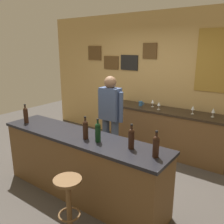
# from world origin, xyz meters

# --- Properties ---
(ground_plane) EXTENTS (10.00, 10.00, 0.00)m
(ground_plane) POSITION_xyz_m (0.00, 0.00, 0.00)
(ground_plane) COLOR #423D38
(back_wall) EXTENTS (6.00, 0.09, 2.80)m
(back_wall) POSITION_xyz_m (0.02, 2.03, 1.42)
(back_wall) COLOR tan
(back_wall) RESTS_ON ground_plane
(bar_counter) EXTENTS (2.63, 0.60, 0.92)m
(bar_counter) POSITION_xyz_m (0.00, -0.40, 0.46)
(bar_counter) COLOR brown
(bar_counter) RESTS_ON ground_plane
(side_counter) EXTENTS (2.41, 0.56, 0.90)m
(side_counter) POSITION_xyz_m (0.40, 1.65, 0.45)
(side_counter) COLOR brown
(side_counter) RESTS_ON ground_plane
(bartender) EXTENTS (0.52, 0.21, 1.62)m
(bartender) POSITION_xyz_m (-0.21, 0.60, 0.94)
(bartender) COLOR #384766
(bartender) RESTS_ON ground_plane
(bar_stool) EXTENTS (0.32, 0.32, 0.68)m
(bar_stool) POSITION_xyz_m (0.39, -1.02, 0.46)
(bar_stool) COLOR brown
(bar_stool) RESTS_ON ground_plane
(wine_bottle_a) EXTENTS (0.07, 0.07, 0.31)m
(wine_bottle_a) POSITION_xyz_m (-1.07, -0.50, 1.06)
(wine_bottle_a) COLOR black
(wine_bottle_a) RESTS_ON bar_counter
(wine_bottle_b) EXTENTS (0.07, 0.07, 0.31)m
(wine_bottle_b) POSITION_xyz_m (0.16, -0.45, 1.06)
(wine_bottle_b) COLOR black
(wine_bottle_b) RESTS_ON bar_counter
(wine_bottle_c) EXTENTS (0.07, 0.07, 0.31)m
(wine_bottle_c) POSITION_xyz_m (0.36, -0.43, 1.06)
(wine_bottle_c) COLOR black
(wine_bottle_c) RESTS_ON bar_counter
(wine_bottle_d) EXTENTS (0.07, 0.07, 0.31)m
(wine_bottle_d) POSITION_xyz_m (0.81, -0.36, 1.06)
(wine_bottle_d) COLOR black
(wine_bottle_d) RESTS_ON bar_counter
(wine_bottle_e) EXTENTS (0.07, 0.07, 0.31)m
(wine_bottle_e) POSITION_xyz_m (1.15, -0.40, 1.06)
(wine_bottle_e) COLOR black
(wine_bottle_e) RESTS_ON bar_counter
(wine_glass_a) EXTENTS (0.07, 0.07, 0.16)m
(wine_glass_a) POSITION_xyz_m (-0.66, 1.61, 1.01)
(wine_glass_a) COLOR silver
(wine_glass_a) RESTS_ON side_counter
(wine_glass_b) EXTENTS (0.07, 0.07, 0.16)m
(wine_glass_b) POSITION_xyz_m (0.05, 1.71, 1.01)
(wine_glass_b) COLOR silver
(wine_glass_b) RESTS_ON side_counter
(wine_glass_c) EXTENTS (0.07, 0.07, 0.16)m
(wine_glass_c) POSITION_xyz_m (0.25, 1.59, 1.01)
(wine_glass_c) COLOR silver
(wine_glass_c) RESTS_ON side_counter
(wine_glass_d) EXTENTS (0.07, 0.07, 0.16)m
(wine_glass_d) POSITION_xyz_m (0.89, 1.66, 1.01)
(wine_glass_d) COLOR silver
(wine_glass_d) RESTS_ON side_counter
(wine_glass_e) EXTENTS (0.07, 0.07, 0.16)m
(wine_glass_e) POSITION_xyz_m (1.25, 1.67, 1.01)
(wine_glass_e) COLOR silver
(wine_glass_e) RESTS_ON side_counter
(coffee_mug) EXTENTS (0.12, 0.08, 0.09)m
(coffee_mug) POSITION_xyz_m (-0.19, 1.65, 0.95)
(coffee_mug) COLOR #336699
(coffee_mug) RESTS_ON side_counter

